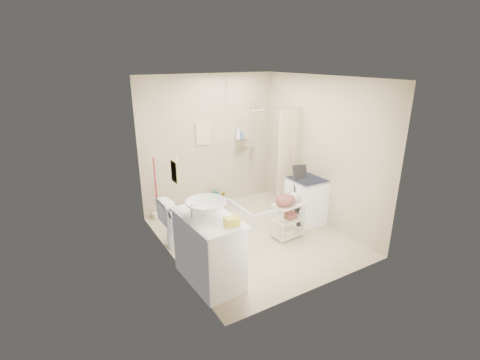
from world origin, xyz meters
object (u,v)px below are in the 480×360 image
at_px(washing_machine, 306,201).
at_px(toilet, 185,220).
at_px(laundry_rack, 288,217).
at_px(vanity, 209,249).

bearing_deg(washing_machine, toilet, 170.34).
relative_size(toilet, washing_machine, 0.95).
relative_size(toilet, laundry_rack, 1.10).
xyz_separation_m(vanity, washing_machine, (2.30, 0.70, -0.06)).
height_order(vanity, laundry_rack, vanity).
xyz_separation_m(washing_machine, laundry_rack, (-0.63, -0.28, -0.06)).
bearing_deg(vanity, toilet, 80.99).
distance_m(toilet, laundry_rack, 1.70).
distance_m(vanity, toilet, 1.14).
bearing_deg(washing_machine, laundry_rack, -154.41).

